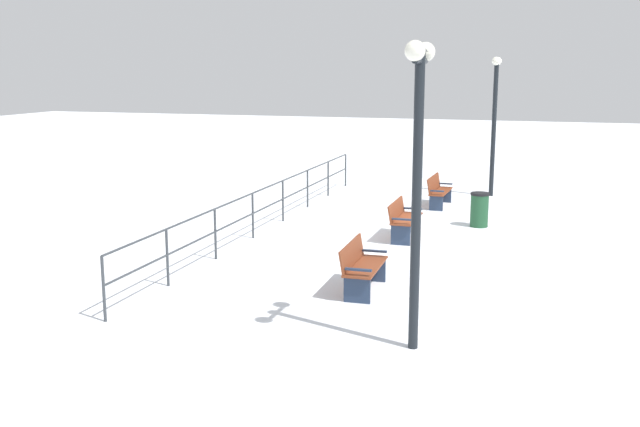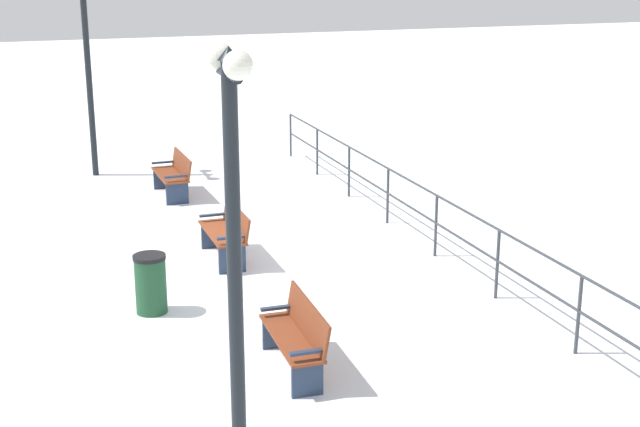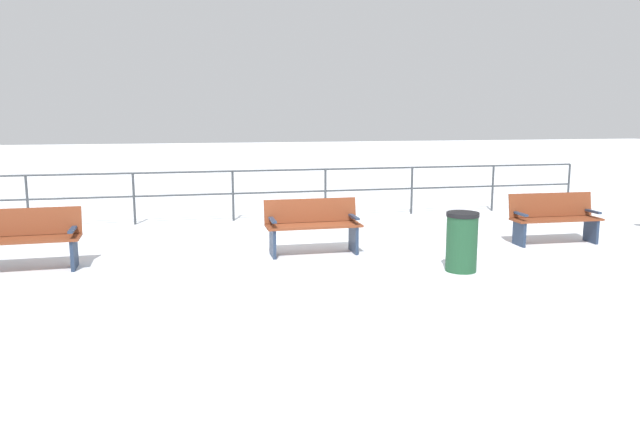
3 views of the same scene
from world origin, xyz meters
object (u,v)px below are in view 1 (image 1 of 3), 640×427
(bench_second, at_px, (404,219))
(bench_third, at_px, (438,190))
(lamppost_middle, at_px, (495,107))
(lamppost_near, at_px, (418,148))
(trash_bin, at_px, (479,210))
(bench_nearest, at_px, (362,266))

(bench_second, height_order, bench_third, bench_second)
(bench_third, xyz_separation_m, lamppost_middle, (1.31, 2.28, 2.29))
(lamppost_near, distance_m, trash_bin, 8.96)
(lamppost_middle, height_order, trash_bin, lamppost_middle)
(trash_bin, bearing_deg, bench_third, 119.80)
(bench_nearest, height_order, trash_bin, bench_nearest)
(bench_second, relative_size, lamppost_near, 0.36)
(bench_third, distance_m, trash_bin, 2.83)
(bench_second, height_order, trash_bin, bench_second)
(lamppost_near, relative_size, trash_bin, 4.97)
(bench_third, bearing_deg, bench_nearest, -88.51)
(bench_nearest, bearing_deg, lamppost_near, -61.75)
(bench_third, bearing_deg, lamppost_middle, 61.98)
(lamppost_near, relative_size, lamppost_middle, 1.01)
(bench_second, height_order, lamppost_near, lamppost_near)
(bench_second, bearing_deg, trash_bin, 50.33)
(lamppost_near, xyz_separation_m, lamppost_middle, (0.00, 13.35, -0.12))
(bench_nearest, bearing_deg, bench_third, 88.06)
(bench_second, distance_m, bench_third, 4.33)
(bench_third, height_order, lamppost_near, lamppost_near)
(bench_nearest, distance_m, lamppost_near, 3.69)
(bench_third, height_order, trash_bin, bench_third)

